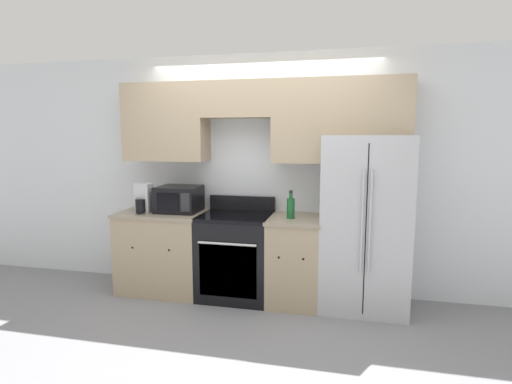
{
  "coord_description": "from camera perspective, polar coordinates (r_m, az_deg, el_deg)",
  "views": [
    {
      "loc": [
        0.9,
        -3.67,
        1.72
      ],
      "look_at": [
        0.0,
        0.31,
        1.15
      ],
      "focal_mm": 28.0,
      "sensor_mm": 36.0,
      "label": 1
    }
  ],
  "objects": [
    {
      "name": "refrigerator",
      "position": [
        4.14,
        15.17,
        -4.2
      ],
      "size": [
        0.84,
        0.79,
        1.73
      ],
      "color": "#B7B7BC",
      "rests_on": "ground_plane"
    },
    {
      "name": "lower_cabinets_left",
      "position": [
        4.61,
        -13.01,
        -8.2
      ],
      "size": [
        0.94,
        0.64,
        0.9
      ],
      "color": "tan",
      "rests_on": "ground_plane"
    },
    {
      "name": "oven_range",
      "position": [
        4.33,
        -2.9,
        -9.02
      ],
      "size": [
        0.75,
        0.65,
        1.06
      ],
      "color": "black",
      "rests_on": "ground_plane"
    },
    {
      "name": "bottle",
      "position": [
        4.03,
        4.98,
        -2.21
      ],
      "size": [
        0.08,
        0.08,
        0.28
      ],
      "color": "#195928",
      "rests_on": "lower_cabinets_right"
    },
    {
      "name": "wall_back",
      "position": [
        4.36,
        0.97,
        5.36
      ],
      "size": [
        8.0,
        0.39,
        2.6
      ],
      "color": "silver",
      "rests_on": "ground_plane"
    },
    {
      "name": "electric_kettle",
      "position": [
        4.47,
        -15.76,
        -1.01
      ],
      "size": [
        0.16,
        0.21,
        0.32
      ],
      "color": "#B7B7BC",
      "rests_on": "lower_cabinets_left"
    },
    {
      "name": "lower_cabinets_right",
      "position": [
        4.21,
        5.56,
        -9.6
      ],
      "size": [
        0.55,
        0.64,
        0.9
      ],
      "color": "tan",
      "rests_on": "ground_plane"
    },
    {
      "name": "ground_plane",
      "position": [
        4.15,
        -0.98,
        -16.45
      ],
      "size": [
        12.0,
        12.0,
        0.0
      ],
      "primitive_type": "plane",
      "color": "gray"
    },
    {
      "name": "microwave",
      "position": [
        4.45,
        -10.93,
        -0.98
      ],
      "size": [
        0.45,
        0.41,
        0.28
      ],
      "color": "black",
      "rests_on": "lower_cabinets_left"
    }
  ]
}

